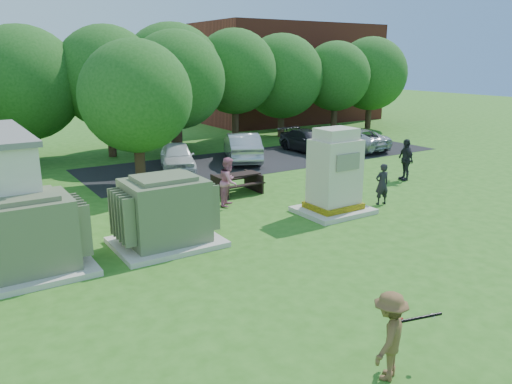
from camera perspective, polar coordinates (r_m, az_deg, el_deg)
ground at (r=12.82m, az=9.84°, el=-9.58°), size 120.00×120.00×0.00m
brick_building at (r=44.01m, az=3.64°, el=13.40°), size 15.00×8.00×8.00m
parking_strip at (r=27.14m, az=1.60°, el=3.86°), size 20.00×6.00×0.01m
transformer_left at (r=13.77m, az=-24.72°, el=-4.69°), size 3.00×2.40×2.07m
transformer_right at (r=14.65m, az=-10.34°, el=-2.36°), size 3.00×2.40×2.07m
generator_cabinet at (r=17.54m, az=8.96°, el=1.76°), size 2.46×2.01×2.99m
picnic_table at (r=20.07m, az=-2.19°, el=1.23°), size 1.85×1.38×0.79m
batter at (r=9.00m, az=14.97°, el=-15.61°), size 1.17×0.98×1.57m
person_by_generator at (r=19.05m, az=14.21°, el=0.88°), size 0.63×0.48×1.54m
person_at_picnic at (r=18.34m, az=-3.13°, el=1.20°), size 1.10×1.10×1.80m
person_walking_right at (r=23.14m, az=16.72°, el=3.57°), size 0.78×1.17×1.85m
car_white at (r=24.53m, az=-8.99°, el=4.02°), size 2.78×4.17×1.32m
car_silver_a at (r=26.35m, az=-1.60°, el=5.18°), size 3.34×4.85×1.51m
car_dark at (r=29.06m, az=6.12°, el=5.79°), size 1.77×4.36×1.26m
car_silver_b at (r=30.13m, az=10.96°, el=5.95°), size 2.32×4.72×1.29m
batting_equipment at (r=9.22m, az=18.01°, el=-13.52°), size 1.06×0.34×0.25m
tree_row at (r=28.72m, az=-13.12°, el=12.45°), size 41.30×13.30×7.30m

